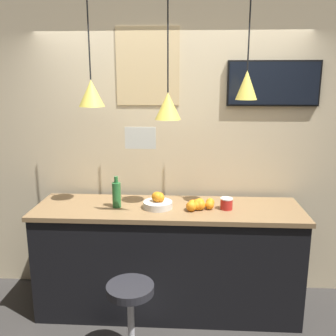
# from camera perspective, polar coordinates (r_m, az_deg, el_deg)

# --- Properties ---
(back_wall) EXTENTS (8.00, 0.06, 2.90)m
(back_wall) POSITION_cam_1_polar(r_m,az_deg,el_deg) (3.60, 0.40, 3.36)
(back_wall) COLOR beige
(back_wall) RESTS_ON ground_plane
(service_counter) EXTENTS (2.33, 0.66, 0.99)m
(service_counter) POSITION_cam_1_polar(r_m,az_deg,el_deg) (3.48, 0.00, -13.60)
(service_counter) COLOR black
(service_counter) RESTS_ON ground_plane
(bar_stool) EXTENTS (0.42, 0.42, 0.63)m
(bar_stool) POSITION_cam_1_polar(r_m,az_deg,el_deg) (2.95, -5.69, -21.09)
(bar_stool) COLOR #B7B7BC
(bar_stool) RESTS_ON ground_plane
(fruit_bowl) EXTENTS (0.25, 0.25, 0.14)m
(fruit_bowl) POSITION_cam_1_polar(r_m,az_deg,el_deg) (3.25, -1.55, -5.11)
(fruit_bowl) COLOR beige
(fruit_bowl) RESTS_ON service_counter
(orange_pile) EXTENTS (0.25, 0.21, 0.09)m
(orange_pile) POSITION_cam_1_polar(r_m,az_deg,el_deg) (3.23, 4.68, -5.59)
(orange_pile) COLOR orange
(orange_pile) RESTS_ON service_counter
(juice_bottle) EXTENTS (0.07, 0.07, 0.28)m
(juice_bottle) POSITION_cam_1_polar(r_m,az_deg,el_deg) (3.28, -7.84, -3.98)
(juice_bottle) COLOR #286B33
(juice_bottle) RESTS_ON service_counter
(spread_jar) EXTENTS (0.11, 0.11, 0.10)m
(spread_jar) POSITION_cam_1_polar(r_m,az_deg,el_deg) (3.26, 8.90, -5.38)
(spread_jar) COLOR red
(spread_jar) RESTS_ON service_counter
(pendant_lamp_left) EXTENTS (0.21, 0.21, 0.95)m
(pendant_lamp_left) POSITION_cam_1_polar(r_m,az_deg,el_deg) (3.19, -11.62, 11.18)
(pendant_lamp_left) COLOR black
(pendant_lamp_middle) EXTENTS (0.21, 0.21, 1.05)m
(pendant_lamp_middle) POSITION_cam_1_polar(r_m,az_deg,el_deg) (3.10, -0.01, 9.52)
(pendant_lamp_middle) COLOR black
(pendant_lamp_right) EXTENTS (0.17, 0.17, 0.89)m
(pendant_lamp_right) POSITION_cam_1_polar(r_m,az_deg,el_deg) (3.12, 11.91, 12.35)
(pendant_lamp_right) COLOR black
(mounted_tv) EXTENTS (0.83, 0.04, 0.40)m
(mounted_tv) POSITION_cam_1_polar(r_m,az_deg,el_deg) (3.57, 15.78, 12.30)
(mounted_tv) COLOR black
(hanging_menu_board) EXTENTS (0.24, 0.01, 0.17)m
(hanging_menu_board) POSITION_cam_1_polar(r_m,az_deg,el_deg) (2.91, -4.24, 4.59)
(hanging_menu_board) COLOR white
(wall_poster) EXTENTS (0.58, 0.01, 0.70)m
(wall_poster) POSITION_cam_1_polar(r_m,az_deg,el_deg) (3.53, -3.12, 15.19)
(wall_poster) COLOR #DBBC84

